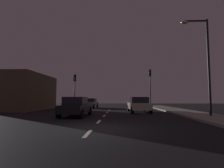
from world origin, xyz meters
TOP-DOWN VIEW (x-y plane):
  - ground_plane at (0.00, 7.00)m, footprint 80.00×80.00m
  - sidewalk_curb_right at (7.50, 7.00)m, footprint 3.00×40.00m
  - lane_stripe_nearest at (0.00, -1.20)m, footprint 0.16×1.60m
  - lane_stripe_second at (0.00, 2.60)m, footprint 0.16×1.60m
  - lane_stripe_third at (0.00, 6.40)m, footprint 0.16×1.60m
  - lane_stripe_fourth at (0.00, 10.20)m, footprint 0.16×1.60m
  - lane_stripe_fifth at (0.00, 14.00)m, footprint 0.16×1.60m
  - traffic_signal_left at (-4.87, 16.23)m, footprint 0.32×0.38m
  - traffic_signal_right at (5.31, 16.23)m, footprint 0.32×0.38m
  - car_stopped_ahead at (3.16, 10.24)m, footprint 2.16×4.36m
  - car_adjacent_lane at (-2.14, 5.70)m, footprint 1.91×4.29m
  - car_oncoming_far at (-3.23, 19.29)m, footprint 2.15×4.01m
  - street_lamp_right at (7.49, 5.20)m, footprint 2.02×0.36m
  - storefront_left at (-10.16, 13.68)m, footprint 4.33×8.66m

SIDE VIEW (x-z plane):
  - ground_plane at x=0.00m, z-range 0.00..0.00m
  - lane_stripe_nearest at x=0.00m, z-range 0.00..0.01m
  - lane_stripe_second at x=0.00m, z-range 0.00..0.01m
  - lane_stripe_third at x=0.00m, z-range 0.00..0.01m
  - lane_stripe_fourth at x=0.00m, z-range 0.00..0.01m
  - lane_stripe_fifth at x=0.00m, z-range 0.00..0.01m
  - sidewalk_curb_right at x=7.50m, z-range 0.00..0.15m
  - car_oncoming_far at x=-3.23m, z-range 0.02..1.45m
  - car_adjacent_lane at x=-2.14m, z-range 0.01..1.50m
  - car_stopped_ahead at x=3.16m, z-range 0.01..1.54m
  - storefront_left at x=-10.16m, z-range 0.00..4.33m
  - traffic_signal_left at x=-4.87m, z-range 0.95..5.62m
  - traffic_signal_right at x=5.31m, z-range 1.04..6.34m
  - street_lamp_right at x=7.49m, z-range 0.75..8.05m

